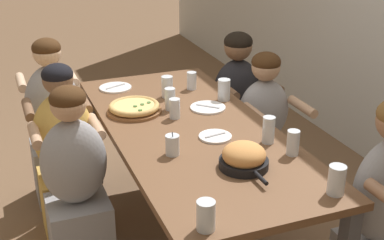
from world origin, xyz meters
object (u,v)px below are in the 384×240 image
Objects in this scene: diner_far_midleft at (262,133)px; diner_near_left at (55,129)px; drinking_glass_d at (175,109)px; drinking_glass_a at (206,216)px; drinking_glass_e at (336,182)px; drinking_glass_g at (268,131)px; empty_plate_c at (208,108)px; cocktail_glass_blue at (172,146)px; diner_far_left at (236,108)px; drinking_glass_h at (293,144)px; empty_plate_b at (115,88)px; skillet_bowl at (244,157)px; pizza_board_main at (134,108)px; diner_near_center at (76,188)px; empty_plate_a at (215,136)px; drinking_glass_c at (224,91)px; drinking_glass_f at (170,100)px; drinking_glass_i at (167,88)px; diner_far_right at (382,220)px; drinking_glass_b at (192,81)px; diner_near_midleft at (66,160)px.

diner_near_left reaches higher than diner_far_midleft.
drinking_glass_a is at bearing -13.39° from drinking_glass_d.
drinking_glass_g is (-0.57, -0.02, 0.01)m from drinking_glass_e.
cocktail_glass_blue is at bearing -38.79° from empty_plate_c.
diner_near_left is at bearing -2.64° from diner_far_left.
empty_plate_b is at bearing -155.03° from drinking_glass_h.
skillet_bowl is at bearing 47.07° from cocktail_glass_blue.
drinking_glass_d is 0.10× the size of diner_near_left.
empty_plate_c is (0.11, 0.44, -0.02)m from pizza_board_main.
skillet_bowl is 0.33× the size of diner_far_midleft.
diner_near_center is (-0.95, -1.00, -0.34)m from drinking_glass_e.
empty_plate_a is at bearing 18.26° from empty_plate_b.
diner_far_left reaches higher than drinking_glass_c.
drinking_glass_f is 0.91m from diner_far_left.
empty_plate_b is 1.81× the size of drinking_glass_d.
diner_far_midleft is (-0.90, 0.60, -0.35)m from skillet_bowl.
drinking_glass_e is at bearing 12.01° from drinking_glass_i.
drinking_glass_d is at bearing -144.69° from drinking_glass_g.
drinking_glass_d is 0.72m from diner_near_center.
diner_far_right is (-0.08, 0.98, -0.31)m from drinking_glass_a.
drinking_glass_d is at bearing -160.68° from drinking_glass_e.
empty_plate_c is 0.58m from diner_far_midleft.
drinking_glass_i is 0.91m from diner_near_center.
pizza_board_main is 0.28× the size of diner_far_right.
diner_near_center is at bearing -58.37° from drinking_glass_b.
drinking_glass_b is at bearing 147.56° from drinking_glass_d.
drinking_glass_h is at bearing 30.89° from drinking_glass_d.
diner_far_left reaches higher than drinking_glass_h.
diner_near_left is at bearing -125.36° from empty_plate_c.
diner_far_right is (1.09, 0.47, -0.25)m from empty_plate_c.
drinking_glass_a is at bearing 4.93° from diner_far_right.
drinking_glass_f is 0.12× the size of diner_far_right.
drinking_glass_i is 0.12× the size of diner_far_right.
drinking_glass_g is (0.56, 0.11, 0.06)m from empty_plate_c.
drinking_glass_g reaches higher than drinking_glass_c.
diner_near_left is (-1.13, -0.46, -0.30)m from cocktail_glass_blue.
drinking_glass_f is (0.49, 0.22, 0.06)m from empty_plate_b.
drinking_glass_h is at bearing 96.87° from skillet_bowl.
diner_near_center is 0.98× the size of diner_near_midleft.
drinking_glass_h is at bearing 40.86° from empty_plate_a.
drinking_glass_g is 1.05× the size of drinking_glass_i.
diner_far_right reaches higher than pizza_board_main.
skillet_bowl is 1.94× the size of empty_plate_a.
drinking_glass_g is at bearing -50.30° from diner_near_left.
drinking_glass_e is 1.04× the size of drinking_glass_h.
drinking_glass_i is at bearing -13.33° from diner_far_midleft.
skillet_bowl is 2.56× the size of drinking_glass_c.
drinking_glass_a is at bearing -42.09° from skillet_bowl.
drinking_glass_d is (-0.70, -0.11, 0.01)m from skillet_bowl.
empty_plate_b is (-0.97, -0.32, -0.00)m from empty_plate_a.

